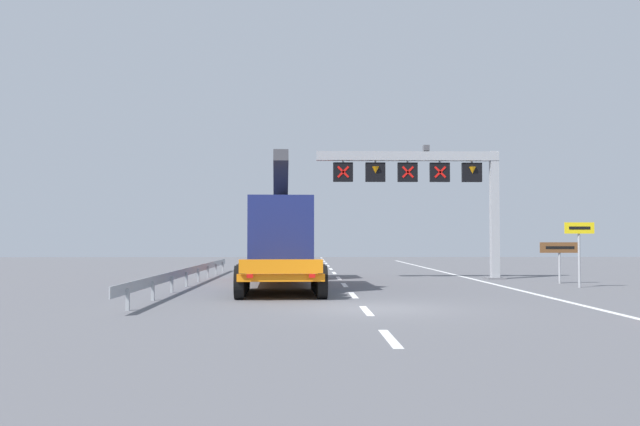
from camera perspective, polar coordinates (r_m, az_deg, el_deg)
name	(u,v)px	position (r m, az deg, el deg)	size (l,w,h in m)	color
ground	(376,309)	(20.08, 4.53, -7.74)	(112.00, 112.00, 0.00)	#5B5B60
lane_markings	(332,271)	(43.20, 1.01, -4.71)	(0.20, 61.09, 0.01)	silver
edge_line_right	(485,282)	(32.98, 13.23, -5.47)	(0.20, 63.00, 0.01)	silver
overhead_lane_gantry	(431,177)	(34.94, 9.00, 2.86)	(9.20, 0.90, 6.57)	#9EA0A5
heavy_haul_truck_orange	(280,238)	(30.41, -3.23, -2.07)	(3.48, 14.14, 5.30)	orange
exit_sign_yellow	(579,240)	(30.27, 20.29, -2.05)	(1.20, 0.15, 2.64)	#9EA0A5
tourist_info_sign_brown	(560,252)	(32.74, 18.87, -2.98)	(1.76, 0.15, 1.82)	#9EA0A5
guardrail_left	(191,271)	(31.05, -10.39, -4.67)	(0.13, 25.48, 0.76)	#999EA3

